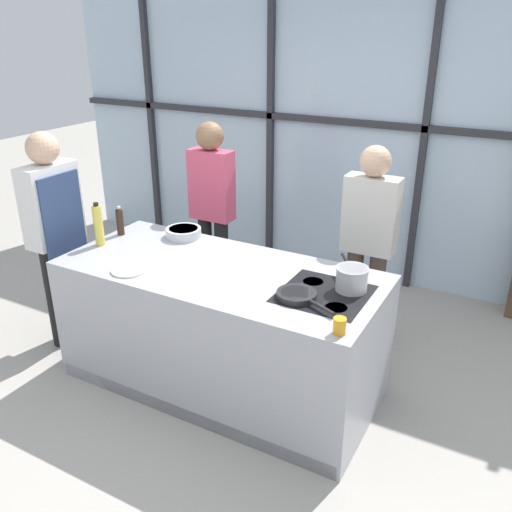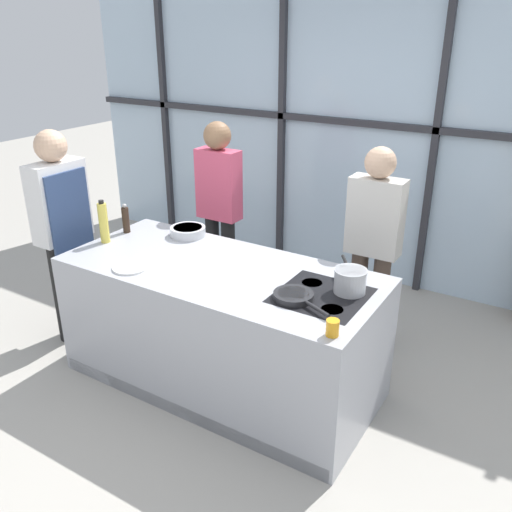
{
  "view_description": "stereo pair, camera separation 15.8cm",
  "coord_description": "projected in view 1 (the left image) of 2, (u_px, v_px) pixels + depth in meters",
  "views": [
    {
      "loc": [
        1.78,
        -2.73,
        2.4
      ],
      "look_at": [
        0.22,
        0.1,
        1.0
      ],
      "focal_mm": 38.0,
      "sensor_mm": 36.0,
      "label": 1
    },
    {
      "loc": [
        1.92,
        -2.65,
        2.4
      ],
      "look_at": [
        0.22,
        0.1,
        1.0
      ],
      "focal_mm": 38.0,
      "sensor_mm": 36.0,
      "label": 2
    }
  ],
  "objects": [
    {
      "name": "ground_plane",
      "position": [
        222.0,
        381.0,
        3.94
      ],
      "size": [
        18.0,
        18.0,
        0.0
      ],
      "primitive_type": "plane",
      "color": "#ADA89E"
    },
    {
      "name": "back_window_wall",
      "position": [
        344.0,
        135.0,
        5.19
      ],
      "size": [
        6.4,
        0.1,
        2.8
      ],
      "color": "silver",
      "rests_on": "ground_plane"
    },
    {
      "name": "demo_island",
      "position": [
        221.0,
        328.0,
        3.76
      ],
      "size": [
        2.17,
        0.96,
        0.9
      ],
      "color": "#A8AAB2",
      "rests_on": "ground_plane"
    },
    {
      "name": "chef",
      "position": [
        56.0,
        228.0,
        4.1
      ],
      "size": [
        0.24,
        0.44,
        1.69
      ],
      "rotation": [
        0.0,
        0.0,
        -1.57
      ],
      "color": "black",
      "rests_on": "ground_plane"
    },
    {
      "name": "spectator_far_left",
      "position": [
        212.0,
        203.0,
        4.66
      ],
      "size": [
        0.38,
        0.23,
        1.66
      ],
      "rotation": [
        0.0,
        0.0,
        3.14
      ],
      "color": "black",
      "rests_on": "ground_plane"
    },
    {
      "name": "spectator_center_left",
      "position": [
        369.0,
        237.0,
        4.06
      ],
      "size": [
        0.4,
        0.23,
        1.61
      ],
      "rotation": [
        0.0,
        0.0,
        3.14
      ],
      "color": "#47382D",
      "rests_on": "ground_plane"
    },
    {
      "name": "frying_pan",
      "position": [
        297.0,
        295.0,
        3.19
      ],
      "size": [
        0.41,
        0.26,
        0.04
      ],
      "color": "#232326",
      "rests_on": "demo_island"
    },
    {
      "name": "saucepan",
      "position": [
        352.0,
        278.0,
        3.26
      ],
      "size": [
        0.26,
        0.33,
        0.15
      ],
      "color": "silver",
      "rests_on": "demo_island"
    },
    {
      "name": "white_plate",
      "position": [
        129.0,
        270.0,
        3.54
      ],
      "size": [
        0.23,
        0.23,
        0.01
      ],
      "primitive_type": "cylinder",
      "color": "white",
      "rests_on": "demo_island"
    },
    {
      "name": "mixing_bowl",
      "position": [
        184.0,
        232.0,
        4.09
      ],
      "size": [
        0.27,
        0.27,
        0.07
      ],
      "color": "silver",
      "rests_on": "demo_island"
    },
    {
      "name": "oil_bottle",
      "position": [
        98.0,
        225.0,
        3.9
      ],
      "size": [
        0.07,
        0.07,
        0.32
      ],
      "color": "#E0CC4C",
      "rests_on": "demo_island"
    },
    {
      "name": "pepper_grinder",
      "position": [
        120.0,
        221.0,
        4.11
      ],
      "size": [
        0.05,
        0.05,
        0.23
      ],
      "color": "#332319",
      "rests_on": "demo_island"
    },
    {
      "name": "juice_glass_near",
      "position": [
        340.0,
        326.0,
        2.82
      ],
      "size": [
        0.07,
        0.07,
        0.09
      ],
      "primitive_type": "cylinder",
      "color": "orange",
      "rests_on": "demo_island"
    }
  ]
}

